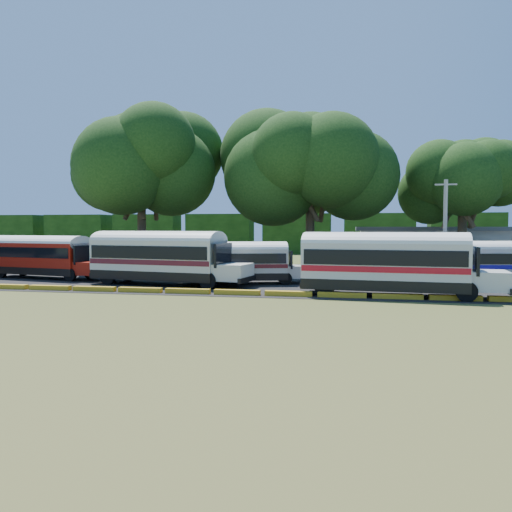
% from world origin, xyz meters
% --- Properties ---
extents(ground, '(160.00, 160.00, 0.00)m').
position_xyz_m(ground, '(0.00, 0.00, 0.00)').
color(ground, '#3D531B').
rests_on(ground, ground).
extents(asphalt_strip, '(64.00, 24.00, 0.02)m').
position_xyz_m(asphalt_strip, '(1.00, 12.00, 0.01)').
color(asphalt_strip, black).
rests_on(asphalt_strip, ground).
extents(curb, '(53.70, 0.45, 0.30)m').
position_xyz_m(curb, '(-0.00, 1.00, 0.15)').
color(curb, gold).
rests_on(curb, ground).
extents(terminal_building, '(19.00, 9.00, 4.00)m').
position_xyz_m(terminal_building, '(18.00, 30.00, 2.03)').
color(terminal_building, silver).
rests_on(terminal_building, ground).
extents(treeline_backdrop, '(130.00, 4.00, 6.00)m').
position_xyz_m(treeline_backdrop, '(0.00, 48.00, 3.00)').
color(treeline_backdrop, black).
rests_on(treeline_backdrop, ground).
extents(bus_red, '(10.34, 4.33, 3.30)m').
position_xyz_m(bus_red, '(-15.39, 7.47, 1.90)').
color(bus_red, black).
rests_on(bus_red, ground).
extents(bus_cream_west, '(11.50, 4.55, 3.68)m').
position_xyz_m(bus_cream_west, '(-4.71, 4.95, 2.08)').
color(bus_cream_west, black).
rests_on(bus_cream_west, ground).
extents(bus_cream_east, '(9.23, 4.46, 2.95)m').
position_xyz_m(bus_cream_east, '(0.20, 6.53, 1.67)').
color(bus_cream_east, black).
rests_on(bus_cream_east, ground).
extents(bus_white_red, '(11.33, 3.78, 3.66)m').
position_xyz_m(bus_white_red, '(10.04, 2.13, 2.07)').
color(bus_white_red, black).
rests_on(bus_white_red, ground).
extents(bus_white_blue, '(9.45, 3.90, 3.02)m').
position_xyz_m(bus_white_blue, '(17.07, 8.75, 1.71)').
color(bus_white_blue, black).
rests_on(bus_white_blue, ground).
extents(tree_west, '(11.84, 11.84, 14.76)m').
position_xyz_m(tree_west, '(-11.43, 17.16, 10.39)').
color(tree_west, '#35281A').
rests_on(tree_west, ground).
extents(tree_center, '(11.72, 11.72, 14.32)m').
position_xyz_m(tree_center, '(4.28, 18.80, 10.00)').
color(tree_center, '#35281A').
rests_on(tree_center, ground).
extents(tree_east, '(8.48, 8.48, 11.89)m').
position_xyz_m(tree_east, '(18.00, 21.41, 8.72)').
color(tree_east, '#35281A').
rests_on(tree_east, ground).
extents(utility_pole, '(1.60, 0.30, 7.57)m').
position_xyz_m(utility_pole, '(15.04, 13.15, 3.90)').
color(utility_pole, '#98978A').
rests_on(utility_pole, ground).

